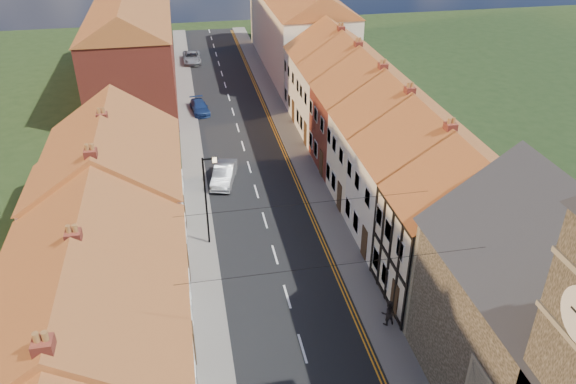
{
  "coord_description": "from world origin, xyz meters",
  "views": [
    {
      "loc": [
        -4.61,
        -9.82,
        20.86
      ],
      "look_at": [
        1.14,
        19.57,
        3.5
      ],
      "focal_mm": 35.0,
      "sensor_mm": 36.0,
      "label": 1
    }
  ],
  "objects_px": {
    "lamppost": "(207,196)",
    "car_mid": "(224,174)",
    "car_distant": "(192,57)",
    "car_far": "(200,107)",
    "pedestrian_right": "(388,313)"
  },
  "relations": [
    {
      "from": "car_distant",
      "to": "pedestrian_right",
      "type": "bearing_deg",
      "value": -79.97
    },
    {
      "from": "car_far",
      "to": "car_distant",
      "type": "distance_m",
      "value": 16.54
    },
    {
      "from": "car_distant",
      "to": "car_far",
      "type": "bearing_deg",
      "value": -89.26
    },
    {
      "from": "car_far",
      "to": "car_distant",
      "type": "relative_size",
      "value": 0.82
    },
    {
      "from": "lamppost",
      "to": "car_far",
      "type": "xyz_separation_m",
      "value": [
        0.61,
        22.48,
        -2.98
      ]
    },
    {
      "from": "lamppost",
      "to": "car_mid",
      "type": "xyz_separation_m",
      "value": [
        1.63,
        7.9,
        -2.84
      ]
    },
    {
      "from": "lamppost",
      "to": "car_mid",
      "type": "distance_m",
      "value": 8.55
    },
    {
      "from": "car_distant",
      "to": "pedestrian_right",
      "type": "height_order",
      "value": "pedestrian_right"
    },
    {
      "from": "lamppost",
      "to": "car_distant",
      "type": "bearing_deg",
      "value": 89.1
    },
    {
      "from": "lamppost",
      "to": "pedestrian_right",
      "type": "relative_size",
      "value": 4.0
    },
    {
      "from": "lamppost",
      "to": "pedestrian_right",
      "type": "xyz_separation_m",
      "value": [
        8.51,
        -9.22,
        -2.67
      ]
    },
    {
      "from": "pedestrian_right",
      "to": "lamppost",
      "type": "bearing_deg",
      "value": -52.32
    },
    {
      "from": "lamppost",
      "to": "car_distant",
      "type": "height_order",
      "value": "lamppost"
    },
    {
      "from": "car_distant",
      "to": "pedestrian_right",
      "type": "xyz_separation_m",
      "value": [
        7.9,
        -48.23,
        0.22
      ]
    },
    {
      "from": "car_far",
      "to": "lamppost",
      "type": "bearing_deg",
      "value": -98.77
    }
  ]
}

